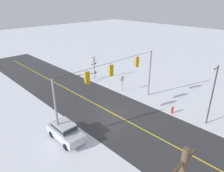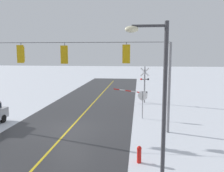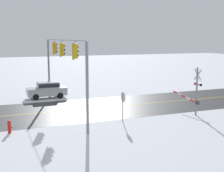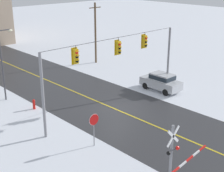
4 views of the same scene
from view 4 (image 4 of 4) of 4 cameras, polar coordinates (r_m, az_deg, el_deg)
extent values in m
plane|color=silver|center=(27.98, 0.70, -4.12)|extent=(160.00, 160.00, 0.00)
cube|color=#303033|center=(32.24, -6.73, -0.95)|extent=(9.00, 80.00, 0.01)
cube|color=gold|center=(32.24, -6.73, -0.94)|extent=(0.14, 72.00, 0.01)
cylinder|color=gray|center=(22.85, -11.99, -1.80)|extent=(0.20, 0.20, 6.20)
cylinder|color=gray|center=(31.96, 9.82, 4.54)|extent=(0.20, 0.20, 6.20)
cylinder|color=#38383D|center=(26.10, 0.76, 8.43)|extent=(14.00, 0.04, 0.04)
cylinder|color=#38383D|center=(23.53, -6.44, 6.74)|extent=(0.04, 0.04, 0.25)
cube|color=#C6990F|center=(23.69, -6.38, 5.17)|extent=(0.34, 0.28, 1.08)
cube|color=#C6990F|center=(23.81, -6.61, 5.24)|extent=(0.52, 0.03, 1.26)
sphere|color=red|center=(23.49, -6.18, 5.87)|extent=(0.24, 0.24, 0.24)
cube|color=#C6990F|center=(23.42, -6.08, 6.04)|extent=(0.26, 0.16, 0.03)
sphere|color=black|center=(23.57, -6.15, 5.11)|extent=(0.24, 0.24, 0.24)
cube|color=#C6990F|center=(23.50, -6.06, 5.28)|extent=(0.26, 0.16, 0.03)
sphere|color=black|center=(23.66, -6.12, 4.36)|extent=(0.24, 0.24, 0.24)
cube|color=#C6990F|center=(23.58, -6.03, 4.53)|extent=(0.26, 0.16, 0.03)
cylinder|color=#38383D|center=(26.29, 1.12, 8.17)|extent=(0.04, 0.04, 0.30)
cube|color=#C6990F|center=(26.43, 1.11, 6.71)|extent=(0.34, 0.28, 1.08)
cube|color=#C6990F|center=(26.54, 0.87, 6.76)|extent=(0.52, 0.03, 1.26)
sphere|color=red|center=(26.26, 1.35, 7.33)|extent=(0.24, 0.24, 0.24)
cube|color=#C6990F|center=(26.19, 1.46, 7.49)|extent=(0.26, 0.16, 0.03)
sphere|color=black|center=(26.33, 1.34, 6.65)|extent=(0.24, 0.24, 0.24)
cube|color=#C6990F|center=(26.26, 1.45, 6.81)|extent=(0.26, 0.16, 0.03)
sphere|color=black|center=(26.40, 1.33, 5.98)|extent=(0.24, 0.24, 0.24)
cube|color=#C6990F|center=(26.33, 1.44, 6.13)|extent=(0.26, 0.16, 0.03)
cylinder|color=#38383D|center=(28.58, 5.77, 9.06)|extent=(0.04, 0.04, 0.26)
cube|color=#C6990F|center=(28.71, 5.72, 7.75)|extent=(0.34, 0.28, 1.08)
cube|color=#C6990F|center=(28.81, 5.48, 7.80)|extent=(0.52, 0.03, 1.26)
sphere|color=red|center=(28.55, 5.97, 8.33)|extent=(0.24, 0.24, 0.24)
cube|color=#C6990F|center=(28.49, 6.09, 8.47)|extent=(0.26, 0.16, 0.03)
sphere|color=black|center=(28.61, 5.95, 7.70)|extent=(0.24, 0.24, 0.24)
cube|color=#C6990F|center=(28.55, 6.06, 7.84)|extent=(0.26, 0.16, 0.03)
sphere|color=black|center=(28.68, 5.93, 7.07)|extent=(0.24, 0.24, 0.24)
cube|color=#C6990F|center=(28.62, 6.04, 7.21)|extent=(0.26, 0.16, 0.03)
cylinder|color=gray|center=(22.06, -3.18, -7.74)|extent=(0.07, 0.07, 2.30)
cylinder|color=#B71414|center=(21.68, -3.16, -5.90)|extent=(0.76, 0.03, 0.76)
cylinder|color=white|center=(21.69, -3.19, -5.88)|extent=(0.80, 0.01, 0.80)
cylinder|color=gray|center=(17.59, 10.23, -12.61)|extent=(0.14, 0.14, 4.00)
cube|color=white|center=(16.87, 10.66, -8.64)|extent=(0.98, 0.04, 0.98)
cube|color=white|center=(16.87, 10.66, -8.64)|extent=(0.98, 0.04, 0.98)
cube|color=#38383D|center=(17.26, 10.46, -10.97)|extent=(0.80, 0.06, 0.08)
sphere|color=black|center=(16.96, 9.84, -11.52)|extent=(0.22, 0.22, 0.22)
sphere|color=red|center=(17.50, 11.38, -10.57)|extent=(0.22, 0.22, 0.22)
cube|color=red|center=(18.41, 11.04, -14.26)|extent=(0.66, 0.08, 0.18)
cube|color=white|center=(18.82, 12.24, -13.25)|extent=(0.66, 0.08, 0.18)
cube|color=red|center=(19.25, 13.39, -12.27)|extent=(0.66, 0.08, 0.18)
cube|color=white|center=(19.69, 14.48, -11.33)|extent=(0.66, 0.08, 0.18)
cube|color=red|center=(20.14, 15.51, -10.43)|extent=(0.66, 0.08, 0.18)
cube|color=#B7BABF|center=(32.49, 8.52, 0.48)|extent=(1.78, 4.11, 0.80)
cube|color=#B7BABF|center=(32.18, 8.79, 1.59)|extent=(1.51, 2.14, 0.64)
cube|color=#232D38|center=(32.18, 8.79, 1.59)|extent=(1.54, 2.22, 0.40)
sphere|color=#EFEACC|center=(33.31, 5.14, 1.20)|extent=(0.16, 0.16, 0.16)
sphere|color=#EFEACC|center=(34.13, 6.42, 1.61)|extent=(0.16, 0.16, 0.16)
cylinder|color=black|center=(32.80, 5.88, 0.04)|extent=(0.22, 0.64, 0.64)
cylinder|color=black|center=(33.96, 7.67, 0.66)|extent=(0.22, 0.64, 0.64)
cylinder|color=black|center=(31.30, 9.38, -1.11)|extent=(0.22, 0.64, 0.64)
cylinder|color=black|center=(32.52, 11.11, -0.41)|extent=(0.22, 0.64, 0.64)
cylinder|color=#38383D|center=(30.60, -18.66, 3.40)|extent=(0.14, 0.14, 6.50)
cylinder|color=#38383D|center=(30.16, -18.36, 9.27)|extent=(1.10, 0.09, 0.09)
ellipsoid|color=beige|center=(30.41, -17.40, 9.26)|extent=(0.44, 0.28, 0.22)
cylinder|color=red|center=(28.75, -13.48, -3.27)|extent=(0.22, 0.22, 0.70)
sphere|color=red|center=(28.60, -13.55, -2.51)|extent=(0.24, 0.24, 0.24)
cylinder|color=red|center=(28.62, -13.35, -3.28)|extent=(0.09, 0.10, 0.09)
cylinder|color=brown|center=(41.30, -2.91, 9.17)|extent=(0.24, 0.24, 7.52)
cube|color=#4C3A28|center=(40.84, -2.99, 13.54)|extent=(1.80, 0.10, 0.10)
camera|label=1|loc=(46.32, 0.90, 21.16)|focal=32.75mm
camera|label=2|loc=(37.56, -23.12, 9.30)|focal=38.47mm
camera|label=3|loc=(26.28, -61.07, -1.40)|focal=49.89mm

